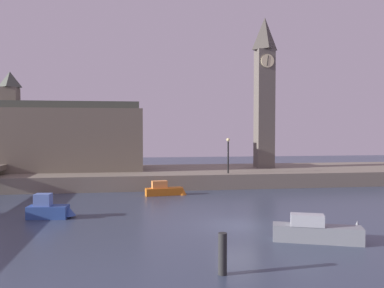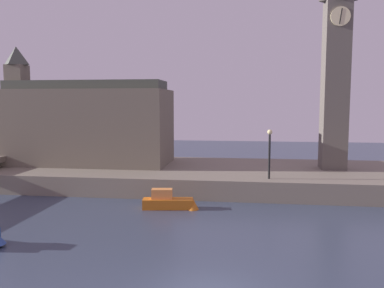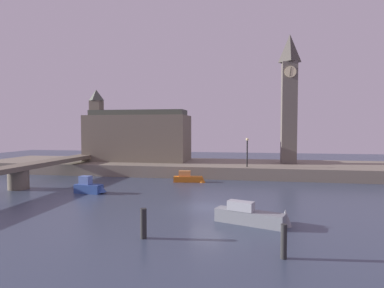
{
  "view_description": "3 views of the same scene",
  "coord_description": "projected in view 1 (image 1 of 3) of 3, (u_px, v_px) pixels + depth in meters",
  "views": [
    {
      "loc": [
        -6.05,
        -23.09,
        5.95
      ],
      "look_at": [
        -0.43,
        17.19,
        4.45
      ],
      "focal_mm": 36.09,
      "sensor_mm": 36.0,
      "label": 1
    },
    {
      "loc": [
        1.19,
        -13.34,
        6.97
      ],
      "look_at": [
        -2.48,
        14.25,
        4.09
      ],
      "focal_mm": 36.67,
      "sensor_mm": 36.0,
      "label": 2
    },
    {
      "loc": [
        3.23,
        -25.16,
        6.27
      ],
      "look_at": [
        -3.83,
        14.91,
        4.32
      ],
      "focal_mm": 30.17,
      "sensor_mm": 36.0,
      "label": 3
    }
  ],
  "objects": [
    {
      "name": "streetlamp",
      "position": [
        228.0,
        151.0,
        39.39
      ],
      "size": [
        0.36,
        0.36,
        3.61
      ],
      "color": "black",
      "rests_on": "far_embankment"
    },
    {
      "name": "clock_tower",
      "position": [
        264.0,
        90.0,
        45.12
      ],
      "size": [
        2.19,
        2.24,
        17.53
      ],
      "color": "#5B544C",
      "rests_on": "far_embankment"
    },
    {
      "name": "mooring_post_left",
      "position": [
        223.0,
        254.0,
        15.81
      ],
      "size": [
        0.36,
        0.36,
        1.72
      ],
      "primitive_type": "cylinder",
      "color": "#292929",
      "rests_on": "ground"
    },
    {
      "name": "ground_plane",
      "position": [
        237.0,
        226.0,
        23.9
      ],
      "size": [
        120.0,
        120.0,
        0.0
      ],
      "primitive_type": "plane",
      "color": "#384256"
    },
    {
      "name": "far_embankment",
      "position": [
        192.0,
        176.0,
        43.67
      ],
      "size": [
        70.0,
        12.0,
        1.5
      ],
      "primitive_type": "cube",
      "color": "slate",
      "rests_on": "ground"
    },
    {
      "name": "boat_tour_blue",
      "position": [
        51.0,
        210.0,
        25.93
      ],
      "size": [
        3.23,
        1.39,
        1.66
      ],
      "color": "#2D4C93",
      "rests_on": "ground"
    },
    {
      "name": "parliament_hall",
      "position": [
        72.0,
        137.0,
        42.57
      ],
      "size": [
        15.05,
        6.42,
        10.71
      ],
      "color": "#6B6051",
      "rests_on": "far_embankment"
    },
    {
      "name": "boat_cruiser_grey",
      "position": [
        322.0,
        232.0,
        20.45
      ],
      "size": [
        5.2,
        2.5,
        1.59
      ],
      "color": "gray",
      "rests_on": "ground"
    },
    {
      "name": "boat_patrol_orange",
      "position": [
        167.0,
        190.0,
        35.04
      ],
      "size": [
        3.87,
        1.4,
        1.37
      ],
      "color": "orange",
      "rests_on": "ground"
    }
  ]
}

